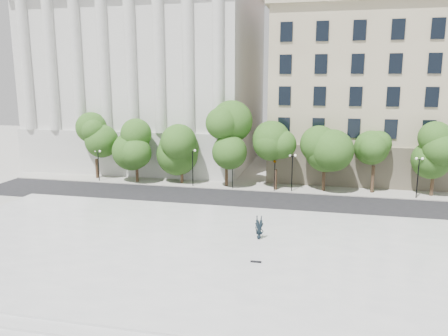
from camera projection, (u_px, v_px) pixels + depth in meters
The scene contains 12 objects.
ground at pixel (187, 271), 29.22m from camera, with size 160.00×160.00×0.00m, color #AAA8A1.
plaza at pixel (200, 251), 32.05m from camera, with size 44.00×22.00×0.45m, color silver.
street at pixel (238, 200), 46.44m from camera, with size 60.00×8.00×0.02m, color black.
far_sidewalk at pixel (247, 186), 52.17m from camera, with size 60.00×4.00×0.12m, color #B4B1A6.
building_west at pixel (155, 78), 67.21m from camera, with size 31.50×27.65×25.60m.
building_east at pixel (410, 90), 59.96m from camera, with size 36.00×26.15×23.00m.
traffic_light_west at pixel (233, 158), 50.14m from camera, with size 0.98×1.71×4.18m.
traffic_light_east at pixel (275, 160), 49.10m from camera, with size 0.85×1.64×4.15m.
person_lying at pixel (259, 236), 33.75m from camera, with size 0.67×0.44×1.84m, color black.
skateboard at pixel (256, 262), 29.45m from camera, with size 0.74×0.19×0.08m, color black.
street_trees at pixel (243, 146), 50.88m from camera, with size 43.81×5.08×7.84m.
lamp_posts at pixel (246, 164), 50.24m from camera, with size 38.09×0.28×4.55m.
Camera 1 is at (8.36, -26.09, 12.53)m, focal length 35.00 mm.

